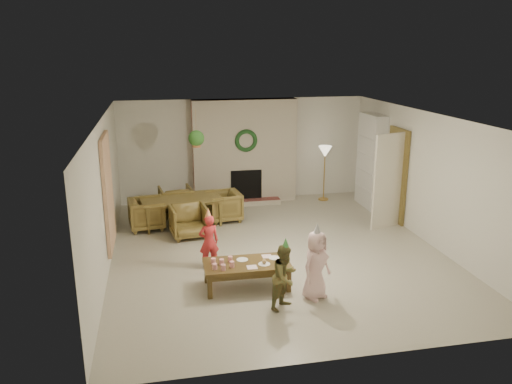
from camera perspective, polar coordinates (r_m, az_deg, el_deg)
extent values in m
plane|color=#B7B29E|center=(9.55, 2.25, -6.62)|extent=(7.00, 7.00, 0.00)
plane|color=white|center=(8.89, 2.43, 8.42)|extent=(7.00, 7.00, 0.00)
plane|color=silver|center=(12.48, -1.46, 4.79)|extent=(7.00, 0.00, 7.00)
plane|color=silver|center=(5.99, 10.33, -8.07)|extent=(7.00, 0.00, 7.00)
plane|color=silver|center=(8.94, -16.69, -0.39)|extent=(0.00, 7.00, 7.00)
plane|color=silver|center=(10.26, 18.86, 1.47)|extent=(0.00, 7.00, 7.00)
cube|color=maroon|center=(12.29, -1.30, 4.61)|extent=(2.50, 0.40, 2.50)
cube|color=maroon|center=(12.24, -0.98, -1.17)|extent=(1.60, 0.30, 0.12)
cube|color=black|center=(12.30, -1.13, 0.80)|extent=(0.75, 0.12, 0.75)
torus|color=#163D1B|center=(12.01, -1.12, 5.81)|extent=(0.54, 0.10, 0.54)
cylinder|color=gold|center=(12.78, 7.60, -0.79)|extent=(0.25, 0.25, 0.03)
cylinder|color=gold|center=(12.62, 7.70, 1.91)|extent=(0.03, 0.03, 1.22)
cone|color=beige|center=(12.49, 7.80, 4.54)|extent=(0.33, 0.33, 0.27)
cube|color=white|center=(12.21, 12.82, 3.42)|extent=(0.30, 1.00, 2.20)
cube|color=white|center=(12.35, 12.55, 0.48)|extent=(0.30, 0.92, 0.03)
cube|color=white|center=(12.25, 12.66, 2.28)|extent=(0.30, 0.92, 0.03)
cube|color=white|center=(12.17, 12.78, 4.11)|extent=(0.30, 0.92, 0.03)
cube|color=white|center=(12.10, 12.89, 5.96)|extent=(0.30, 0.92, 0.03)
cube|color=#B03420|center=(12.18, 12.78, 0.92)|extent=(0.20, 0.40, 0.24)
cube|color=#2A659B|center=(12.26, 12.52, 2.97)|extent=(0.20, 0.44, 0.24)
cube|color=#A96A24|center=(12.05, 12.92, 4.62)|extent=(0.20, 0.36, 0.22)
cube|color=brown|center=(11.31, 15.59, 1.84)|extent=(0.05, 0.86, 2.04)
cube|color=beige|center=(10.82, 14.68, 1.17)|extent=(0.77, 0.32, 2.00)
cube|color=beige|center=(9.13, -16.34, -0.03)|extent=(0.06, 1.20, 2.00)
imported|color=brown|center=(10.91, -8.35, -2.21)|extent=(1.79, 1.14, 0.59)
imported|color=brown|center=(10.21, -7.58, -3.27)|extent=(0.78, 0.80, 0.65)
imported|color=brown|center=(11.59, -9.03, -0.99)|extent=(0.78, 0.80, 0.65)
imported|color=brown|center=(10.80, -12.20, -2.42)|extent=(0.80, 0.78, 0.65)
imported|color=brown|center=(11.09, -3.67, -1.60)|extent=(0.80, 0.78, 0.65)
cylinder|color=tan|center=(10.21, -6.79, 7.31)|extent=(0.01, 0.01, 0.70)
cylinder|color=#AA6637|center=(10.27, -6.73, 5.38)|extent=(0.16, 0.16, 0.12)
sphere|color=#22541C|center=(10.24, -6.75, 6.04)|extent=(0.32, 0.32, 0.32)
cube|color=#533E1B|center=(8.02, -1.05, -8.19)|extent=(1.36, 0.70, 0.06)
cube|color=#533E1B|center=(8.05, -1.05, -8.66)|extent=(1.25, 0.59, 0.08)
cube|color=#533E1B|center=(7.79, -5.23, -10.69)|extent=(0.07, 0.07, 0.35)
cube|color=#533E1B|center=(7.98, 3.69, -10.00)|extent=(0.07, 0.07, 0.35)
cube|color=#533E1B|center=(8.29, -5.59, -9.01)|extent=(0.07, 0.07, 0.35)
cube|color=#533E1B|center=(8.46, 2.78, -8.41)|extent=(0.07, 0.07, 0.35)
cylinder|color=white|center=(7.79, -4.68, -8.38)|extent=(0.07, 0.07, 0.09)
cylinder|color=white|center=(7.97, -4.83, -7.77)|extent=(0.07, 0.07, 0.09)
cylinder|color=white|center=(7.75, -3.71, -8.48)|extent=(0.07, 0.07, 0.09)
cylinder|color=white|center=(7.94, -3.89, -7.87)|extent=(0.07, 0.07, 0.09)
cylinder|color=white|center=(7.84, -2.72, -8.16)|extent=(0.07, 0.07, 0.09)
cylinder|color=white|center=(8.03, -2.92, -7.56)|extent=(0.07, 0.07, 0.09)
cylinder|color=white|center=(8.11, -1.56, -7.63)|extent=(0.19, 0.19, 0.01)
cylinder|color=white|center=(7.95, 0.93, -8.12)|extent=(0.19, 0.19, 0.01)
cylinder|color=white|center=(8.18, 2.08, -7.42)|extent=(0.19, 0.19, 0.01)
sphere|color=tan|center=(7.94, 0.93, -7.85)|extent=(0.07, 0.07, 0.07)
cube|color=#FFBBC6|center=(7.84, -0.45, -8.48)|extent=(0.16, 0.16, 0.01)
cube|color=#FFBBC6|center=(8.23, 1.24, -7.26)|extent=(0.16, 0.16, 0.01)
imported|color=red|center=(8.71, -5.33, -5.58)|extent=(0.37, 0.27, 0.95)
cone|color=#F6CE52|center=(8.53, -5.42, -2.35)|extent=(0.16, 0.16, 0.18)
imported|color=brown|center=(7.39, 3.30, -9.52)|extent=(0.60, 0.59, 0.97)
cone|color=green|center=(7.18, 3.36, -5.76)|extent=(0.15, 0.15, 0.16)
imported|color=#FECBCB|center=(7.69, 6.78, -8.19)|extent=(0.62, 0.56, 1.06)
cone|color=#ACAEB3|center=(7.47, 6.93, -4.16)|extent=(0.18, 0.18, 0.19)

